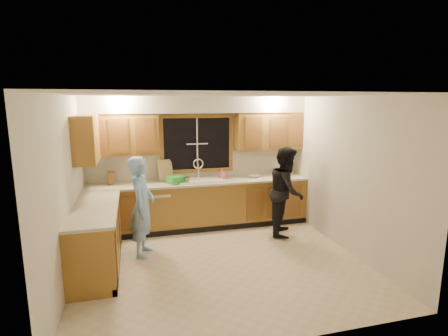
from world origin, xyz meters
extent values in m
plane|color=beige|center=(0.00, 0.00, 0.00)|extent=(4.20, 4.20, 0.00)
plane|color=white|center=(0.00, 0.00, 2.50)|extent=(4.20, 4.20, 0.00)
plane|color=beige|center=(0.00, 1.90, 1.25)|extent=(4.20, 0.00, 4.20)
plane|color=beige|center=(-2.10, 0.00, 1.25)|extent=(0.00, 3.80, 3.80)
plane|color=beige|center=(2.10, 0.00, 1.25)|extent=(0.00, 3.80, 3.80)
cube|color=olive|center=(0.00, 1.60, 0.44)|extent=(4.20, 0.60, 0.88)
cube|color=olive|center=(-1.80, 0.35, 0.44)|extent=(0.60, 1.90, 0.88)
cube|color=beige|center=(0.00, 1.58, 0.90)|extent=(4.20, 0.63, 0.04)
cube|color=beige|center=(-1.79, 0.35, 0.90)|extent=(0.63, 1.90, 0.04)
cube|color=olive|center=(-1.43, 1.73, 1.83)|extent=(1.35, 0.33, 0.75)
cube|color=olive|center=(1.43, 1.73, 1.83)|extent=(1.35, 0.33, 0.75)
cube|color=olive|center=(-1.94, 1.12, 1.83)|extent=(0.33, 0.90, 0.75)
cube|color=beige|center=(0.00, 1.72, 2.35)|extent=(4.20, 0.35, 0.30)
cube|color=black|center=(0.00, 1.90, 1.60)|extent=(1.30, 0.01, 1.00)
cube|color=olive|center=(0.00, 1.89, 2.14)|extent=(1.44, 0.03, 0.07)
cube|color=olive|center=(0.00, 1.89, 1.07)|extent=(1.44, 0.03, 0.07)
cube|color=olive|center=(-0.69, 1.89, 1.60)|extent=(0.07, 0.03, 1.00)
cube|color=olive|center=(0.69, 1.89, 1.60)|extent=(0.07, 0.03, 1.00)
cube|color=white|center=(0.00, 1.60, 0.93)|extent=(0.86, 0.52, 0.03)
cube|color=white|center=(-0.21, 1.60, 0.84)|extent=(0.38, 0.42, 0.18)
cube|color=white|center=(0.21, 1.60, 0.84)|extent=(0.38, 0.42, 0.18)
cylinder|color=silver|center=(0.00, 1.80, 1.08)|extent=(0.04, 0.04, 0.28)
torus|color=silver|center=(0.00, 1.80, 1.22)|extent=(0.21, 0.03, 0.21)
cube|color=silver|center=(-0.85, 1.59, 0.41)|extent=(0.60, 0.56, 0.82)
cube|color=silver|center=(-1.80, -0.22, 0.45)|extent=(0.58, 0.75, 0.90)
imported|color=#7CB1EB|center=(-1.12, 0.61, 0.79)|extent=(0.51, 0.65, 1.59)
imported|color=black|center=(1.45, 0.86, 0.81)|extent=(0.91, 0.98, 1.62)
cube|color=brown|center=(-1.63, 1.74, 1.04)|extent=(0.14, 0.12, 0.23)
cube|color=tan|center=(-0.64, 1.82, 1.12)|extent=(0.32, 0.20, 0.40)
cube|color=green|center=(-0.47, 1.53, 0.99)|extent=(0.37, 0.36, 0.13)
imported|color=#FB5F86|center=(0.44, 1.68, 1.02)|extent=(0.10, 0.10, 0.20)
imported|color=silver|center=(1.10, 1.64, 0.95)|extent=(0.24, 0.24, 0.05)
cylinder|color=#B5A98B|center=(-0.28, 1.39, 0.98)|extent=(0.09, 0.09, 0.13)
cylinder|color=#B5A98B|center=(-0.29, 1.43, 0.98)|extent=(0.09, 0.09, 0.13)
camera|label=1|loc=(-1.21, -4.80, 2.41)|focal=28.00mm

